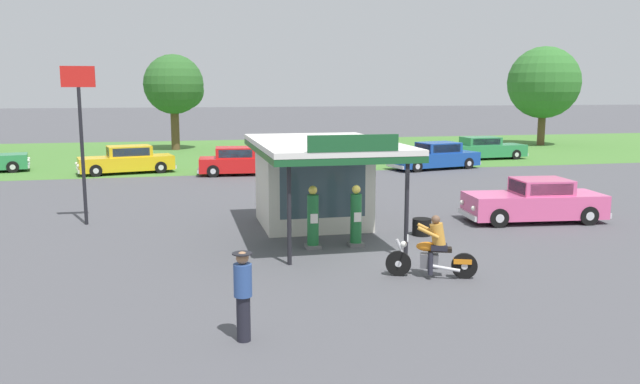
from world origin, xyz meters
TOP-DOWN VIEW (x-y plane):
  - ground_plane at (0.00, 0.00)m, footprint 300.00×300.00m
  - grass_verge_strip at (0.00, 30.00)m, footprint 120.00×24.00m
  - service_station_kiosk at (-1.32, 3.89)m, footprint 4.18×7.23m
  - gas_pump_nearside at (-1.97, 1.06)m, footprint 0.44×0.44m
  - gas_pump_offside at (-0.66, 1.06)m, footprint 0.44×0.44m
  - motorcycle_with_rider at (0.33, -2.47)m, footprint 2.15×0.99m
  - featured_classic_sedan at (6.49, 3.11)m, footprint 5.09×2.27m
  - parked_car_back_row_centre at (8.93, 17.95)m, footprint 5.74×3.03m
  - parked_car_back_row_right at (2.50, 22.37)m, footprint 4.99×2.36m
  - parked_car_back_row_far_right at (-8.58, 19.85)m, footprint 5.47×2.82m
  - parked_car_back_row_centre_right at (14.23, 22.14)m, footprint 5.63×2.13m
  - parked_car_back_row_left at (-2.44, 17.84)m, footprint 4.95×2.20m
  - bystander_chatting_near_pumps at (-4.68, -5.50)m, footprint 0.37×0.37m
  - bystander_standing_back_lot at (1.58, 13.68)m, footprint 0.36×0.36m
  - tree_oak_centre at (23.76, 30.87)m, footprint 5.88×5.88m
  - tree_oak_left at (-5.78, 33.45)m, footprint 4.54×4.52m
  - roadside_pole_sign at (-8.96, 6.02)m, footprint 1.10×0.12m
  - spare_tire_stack at (1.78, 1.93)m, footprint 0.60×0.60m

SIDE VIEW (x-z plane):
  - ground_plane at x=0.00m, z-range 0.00..0.00m
  - grass_verge_strip at x=0.00m, z-range 0.00..0.01m
  - spare_tire_stack at x=1.78m, z-range 0.00..0.54m
  - motorcycle_with_rider at x=0.33m, z-range -0.14..1.44m
  - featured_classic_sedan at x=6.49m, z-range -0.07..1.45m
  - parked_car_back_row_centre_right at x=14.23m, z-range -0.05..1.43m
  - parked_car_back_row_right at x=2.50m, z-range -0.08..1.47m
  - parked_car_back_row_left at x=-2.44m, z-range -0.06..1.45m
  - parked_car_back_row_far_right at x=-8.58m, z-range -0.06..1.47m
  - parked_car_back_row_centre at x=8.93m, z-range -0.07..1.48m
  - gas_pump_offside at x=-0.66m, z-range -0.08..1.75m
  - gas_pump_nearside at x=-1.97m, z-range -0.08..1.78m
  - bystander_standing_back_lot at x=1.58m, z-range 0.06..1.69m
  - bystander_chatting_near_pumps at x=-4.68m, z-range 0.06..1.78m
  - service_station_kiosk at x=-1.32m, z-range 0.03..3.50m
  - roadside_pole_sign at x=-8.96m, z-range 0.94..6.34m
  - tree_oak_left at x=-5.78m, z-range 1.24..8.49m
  - tree_oak_centre at x=23.76m, z-range 0.98..9.09m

